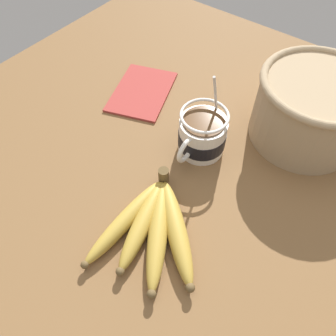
{
  "coord_description": "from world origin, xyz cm",
  "views": [
    {
      "loc": [
        30.45,
        19.86,
        55.61
      ],
      "look_at": [
        2.13,
        -1.66,
        7.87
      ],
      "focal_mm": 35.0,
      "sensor_mm": 36.0,
      "label": 1
    }
  ],
  "objects": [
    {
      "name": "table",
      "position": [
        0.0,
        0.0,
        1.83
      ],
      "size": [
        117.57,
        117.57,
        3.67
      ],
      "color": "brown",
      "rests_on": "ground"
    },
    {
      "name": "coffee_mug",
      "position": [
        -8.45,
        -1.29,
        7.75
      ],
      "size": [
        14.78,
        9.54,
        17.09
      ],
      "color": "white",
      "rests_on": "table"
    },
    {
      "name": "banana_bunch",
      "position": [
        12.04,
        2.54,
        5.28
      ],
      "size": [
        22.31,
        18.1,
        4.04
      ],
      "color": "brown",
      "rests_on": "table"
    },
    {
      "name": "woven_basket",
      "position": [
        -24.75,
        13.47,
        11.14
      ],
      "size": [
        23.09,
        23.09,
        14.2
      ],
      "color": "tan",
      "rests_on": "table"
    },
    {
      "name": "napkin",
      "position": [
        -14.56,
        -22.14,
        3.97
      ],
      "size": [
        21.06,
        17.86,
        0.6
      ],
      "color": "#A33833",
      "rests_on": "table"
    }
  ]
}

